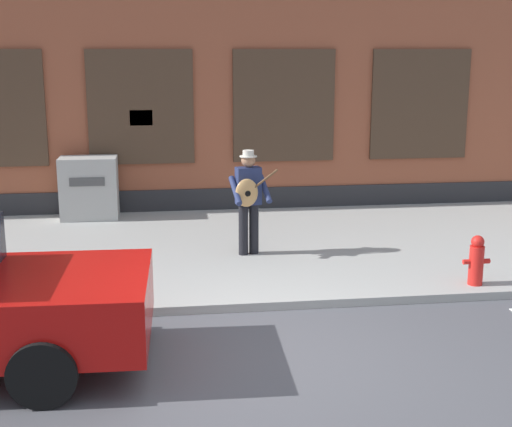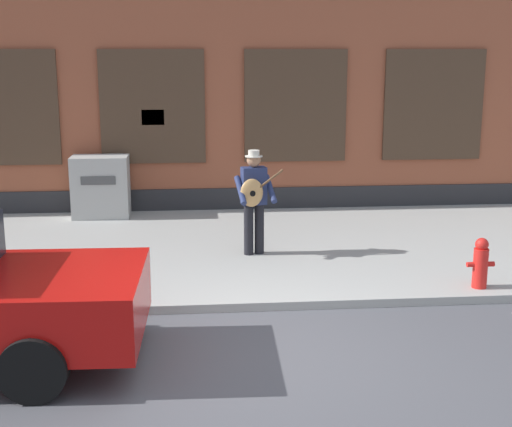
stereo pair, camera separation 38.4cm
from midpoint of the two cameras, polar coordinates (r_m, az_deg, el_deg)
name	(u,v)px [view 1 (the left image)]	position (r m, az deg, el deg)	size (l,w,h in m)	color
ground_plane	(263,357)	(7.96, -0.86, -11.43)	(160.00, 160.00, 0.00)	#4C4C51
sidewalk	(227,249)	(11.86, -3.24, -2.87)	(28.00, 5.58, 0.12)	#9E9E99
building_backdrop	(206,60)	(16.19, -4.72, 12.10)	(28.00, 4.06, 6.12)	brown
busker	(248,196)	(11.12, -1.60, 1.37)	(0.75, 0.60, 1.66)	black
utility_box	(89,188)	(14.05, -13.97, 2.00)	(1.08, 0.68, 1.19)	#ADADA8
fire_hydrant	(476,260)	(10.22, 16.20, -3.63)	(0.38, 0.20, 0.70)	red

